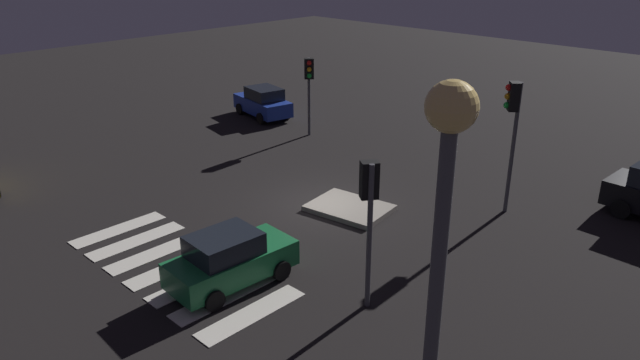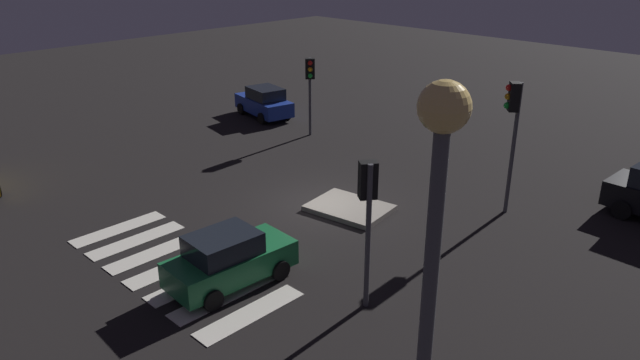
% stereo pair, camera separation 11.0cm
% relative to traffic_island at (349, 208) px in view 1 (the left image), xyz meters
% --- Properties ---
extents(ground_plane, '(80.00, 80.00, 0.00)m').
position_rel_traffic_island_xyz_m(ground_plane, '(-1.04, -0.44, -0.09)').
color(ground_plane, black).
extents(traffic_island, '(3.02, 2.44, 0.18)m').
position_rel_traffic_island_xyz_m(traffic_island, '(0.00, 0.00, 0.00)').
color(traffic_island, gray).
rests_on(traffic_island, ground).
extents(car_blue, '(3.94, 2.29, 1.64)m').
position_rel_traffic_island_xyz_m(car_blue, '(-11.32, 5.72, 0.71)').
color(car_blue, '#1E389E').
rests_on(car_blue, ground).
extents(car_green, '(1.89, 3.74, 1.59)m').
position_rel_traffic_island_xyz_m(car_green, '(0.87, -5.96, 0.69)').
color(car_green, '#196B38').
rests_on(car_green, ground).
extents(traffic_light_north, '(0.53, 0.54, 4.65)m').
position_rel_traffic_island_xyz_m(traffic_light_north, '(3.91, 3.71, 3.43)').
color(traffic_light_north, '#47474C').
rests_on(traffic_light_north, ground).
extents(traffic_light_east, '(0.53, 0.54, 3.99)m').
position_rel_traffic_island_xyz_m(traffic_light_east, '(4.16, -4.04, 2.94)').
color(traffic_light_east, '#47474C').
rests_on(traffic_light_east, ground).
extents(traffic_light_west, '(0.53, 0.54, 3.80)m').
position_rel_traffic_island_xyz_m(traffic_light_west, '(-7.16, 5.10, 2.79)').
color(traffic_light_west, '#47474C').
rests_on(traffic_light_west, ground).
extents(street_lamp, '(0.56, 0.56, 7.72)m').
position_rel_traffic_island_xyz_m(street_lamp, '(9.60, -9.45, 5.17)').
color(street_lamp, '#47474C').
rests_on(street_lamp, ground).
extents(crosswalk_near, '(7.60, 3.20, 0.02)m').
position_rel_traffic_island_xyz_m(crosswalk_near, '(-1.04, -6.51, -0.08)').
color(crosswalk_near, silver).
rests_on(crosswalk_near, ground).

